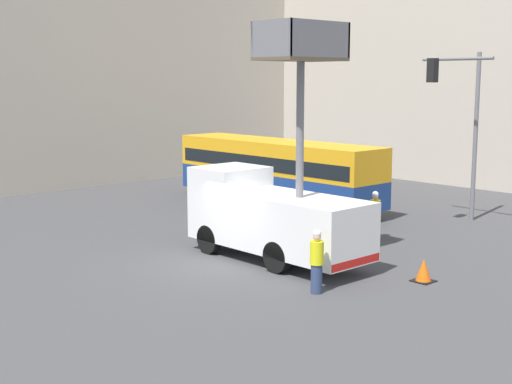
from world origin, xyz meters
The scene contains 8 objects.
ground_plane centered at (0.00, 0.00, 0.00)m, with size 120.00×120.00×0.00m, color #424244.
building_backdrop_side centered at (24.75, 5.09, 6.24)m, with size 10.00×28.00×12.48m.
utility_truck centered at (1.29, -0.73, 1.63)m, with size 2.56×6.58×7.53m.
city_bus centered at (8.18, 6.18, 1.81)m, with size 2.43×11.11×3.05m.
traffic_light_pole centered at (10.95, -1.54, 4.60)m, with size 3.41×3.16×6.90m.
road_worker_near_truck centered at (-0.32, -4.13, 0.90)m, with size 0.38×0.38×1.80m.
road_worker_directing centered at (6.09, -1.11, 0.90)m, with size 0.38×0.38×1.81m.
traffic_cone_near_truck centered at (2.82, -5.47, 0.32)m, with size 0.59×0.59×0.68m.
Camera 1 is at (-14.38, -16.98, 5.88)m, focal length 50.00 mm.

